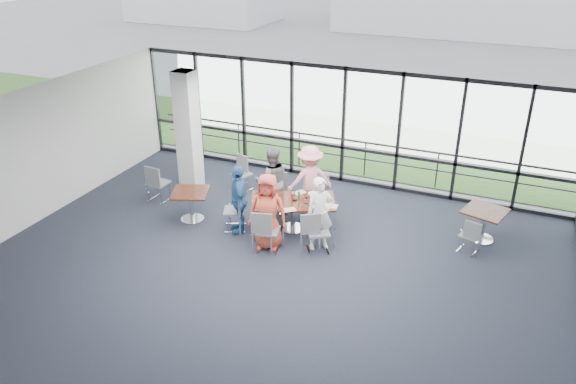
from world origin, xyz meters
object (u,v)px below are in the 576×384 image
at_px(diner_near_right, 320,214).
at_px(chair_main_nr, 318,232).
at_px(diner_near_left, 268,212).
at_px(diner_far_left, 272,181).
at_px(main_table, 293,205).
at_px(side_table_left, 191,196).
at_px(chair_spare_lb, 242,174).
at_px(chair_main_end, 234,211).
at_px(side_table_right, 485,215).
at_px(diner_far_right, 310,180).
at_px(chair_main_fr, 314,194).
at_px(chair_spare_la, 158,183).
at_px(diner_end, 239,199).
at_px(chair_spare_r, 470,235).
at_px(chair_main_fl, 272,194).
at_px(structural_column, 188,131).
at_px(chair_main_nl, 268,231).

relative_size(diner_near_right, chair_main_nr, 1.76).
bearing_deg(diner_near_left, diner_far_left, 100.53).
relative_size(main_table, side_table_left, 2.01).
distance_m(side_table_left, chair_spare_lb, 2.01).
bearing_deg(chair_main_nr, chair_main_end, 143.36).
distance_m(side_table_right, diner_far_right, 4.10).
distance_m(chair_main_fr, chair_spare_la, 4.03).
relative_size(main_table, chair_main_fr, 2.50).
relative_size(main_table, diner_near_right, 1.30).
xyz_separation_m(diner_end, chair_spare_la, (-2.66, 0.61, -0.34)).
bearing_deg(chair_main_fr, chair_spare_lb, -45.28).
height_order(chair_main_nr, chair_spare_r, chair_main_nr).
distance_m(diner_near_right, chair_main_fl, 2.06).
bearing_deg(chair_main_fl, chair_spare_lb, -57.11).
xyz_separation_m(diner_near_right, chair_spare_lb, (-2.94, 1.97, -0.39)).
bearing_deg(chair_spare_la, chair_main_fl, 14.87).
height_order(diner_near_left, chair_main_nr, diner_near_left).
relative_size(diner_far_right, chair_spare_la, 1.79).
height_order(diner_near_left, diner_end, diner_near_left).
height_order(chair_main_nr, chair_spare_la, chair_spare_la).
height_order(structural_column, chair_spare_r, structural_column).
height_order(side_table_left, side_table_right, same).
xyz_separation_m(diner_near_left, chair_main_fr, (0.32, 2.05, -0.44)).
bearing_deg(main_table, chair_main_fr, 60.16).
xyz_separation_m(diner_near_right, chair_main_nl, (-0.99, -0.55, -0.35)).
distance_m(diner_end, chair_spare_lb, 2.27).
height_order(diner_near_left, chair_main_nl, diner_near_left).
height_order(structural_column, diner_far_left, structural_column).
distance_m(main_table, chair_main_fr, 1.13).
bearing_deg(chair_spare_lb, structural_column, 36.05).
bearing_deg(side_table_left, chair_main_fl, 35.65).
distance_m(main_table, chair_main_fl, 1.04).
height_order(main_table, diner_far_left, diner_far_left).
bearing_deg(chair_main_fl, chair_main_nl, 88.19).
distance_m(side_table_right, chair_spare_r, 0.72).
bearing_deg(chair_spare_la, chair_main_end, -9.06).
bearing_deg(diner_far_left, diner_near_left, 77.54).
bearing_deg(diner_far_right, diner_far_left, -11.92).
height_order(side_table_right, diner_far_right, diner_far_right).
bearing_deg(chair_main_fl, chair_main_end, 45.56).
xyz_separation_m(diner_near_right, chair_main_nr, (0.03, -0.17, -0.36)).
bearing_deg(chair_spare_r, diner_far_right, -169.63).
xyz_separation_m(main_table, diner_far_right, (0.04, 0.94, 0.25)).
bearing_deg(chair_main_fl, chair_spare_la, -12.86).
height_order(diner_near_left, diner_far_left, diner_far_left).
bearing_deg(chair_main_nr, diner_near_right, 67.57).
distance_m(structural_column, chair_main_nl, 4.08).
bearing_deg(side_table_right, chair_main_end, -161.90).
xyz_separation_m(chair_main_nr, chair_spare_la, (-4.65, 0.74, 0.01)).
relative_size(chair_main_fr, chair_spare_la, 0.89).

